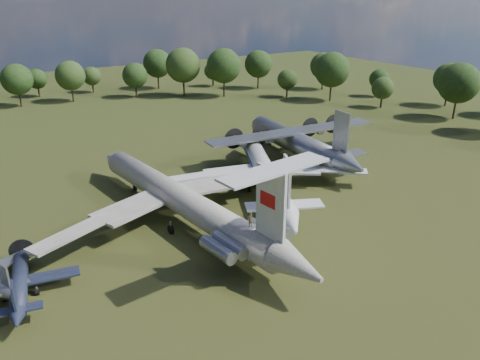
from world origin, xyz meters
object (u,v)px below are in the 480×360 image
il62_airliner (182,205)px  an12_transport (296,145)px  person_on_il62 (250,219)px  small_prop_west (20,286)px  tu104_jet (264,176)px

il62_airliner → an12_transport: (30.73, 13.28, -0.03)m
person_on_il62 → small_prop_west: bearing=-20.0°
il62_airliner → tu104_jet: size_ratio=1.19×
an12_transport → person_on_il62: bearing=-131.1°
an12_transport → small_prop_west: 56.71m
tu104_jet → small_prop_west: (-39.06, -10.63, -1.07)m
small_prop_west → tu104_jet: bearing=25.3°
il62_airliner → an12_transport: il62_airliner is taller
an12_transport → person_on_il62: (-28.91, -28.17, 3.62)m
il62_airliner → person_on_il62: 15.42m
an12_transport → small_prop_west: bearing=-154.5°
small_prop_west → an12_transport: bearing=30.9°
il62_airliner → person_on_il62: person_on_il62 is taller
tu104_jet → person_on_il62: (-14.97, -18.68, 3.97)m
tu104_jet → an12_transport: bearing=58.8°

